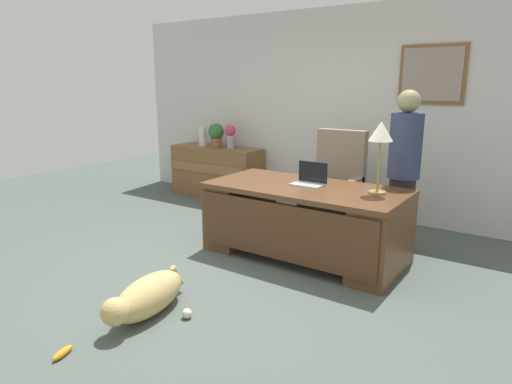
{
  "coord_description": "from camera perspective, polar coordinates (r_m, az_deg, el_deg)",
  "views": [
    {
      "loc": [
        2.47,
        -3.07,
        1.75
      ],
      "look_at": [
        0.16,
        0.3,
        0.75
      ],
      "focal_mm": 31.58,
      "sensor_mm": 36.0,
      "label": 1
    }
  ],
  "objects": [
    {
      "name": "dog_lying",
      "position": [
        3.62,
        -13.76,
        -12.78
      ],
      "size": [
        0.4,
        0.9,
        0.3
      ],
      "color": "tan",
      "rests_on": "ground_plane"
    },
    {
      "name": "vase_empty",
      "position": [
        7.12,
        -6.76,
        7.04
      ],
      "size": [
        0.12,
        0.12,
        0.3
      ],
      "primitive_type": "cylinder",
      "color": "silver",
      "rests_on": "credenza"
    },
    {
      "name": "credenza",
      "position": [
        7.03,
        -5.02,
        2.54
      ],
      "size": [
        1.47,
        0.5,
        0.78
      ],
      "color": "brown",
      "rests_on": "ground_plane"
    },
    {
      "name": "laptop",
      "position": [
        4.6,
        6.86,
        1.64
      ],
      "size": [
        0.32,
        0.22,
        0.22
      ],
      "color": "#B2B5BA",
      "rests_on": "desk"
    },
    {
      "name": "back_wall",
      "position": [
        6.19,
        11.16,
        9.81
      ],
      "size": [
        7.0,
        0.16,
        2.7
      ],
      "color": "silver",
      "rests_on": "ground_plane"
    },
    {
      "name": "person_standing",
      "position": [
        4.8,
        18.17,
        2.46
      ],
      "size": [
        0.32,
        0.32,
        1.68
      ],
      "color": "#262323",
      "rests_on": "ground_plane"
    },
    {
      "name": "ground_plane",
      "position": [
        4.31,
        -4.05,
        -10.24
      ],
      "size": [
        12.0,
        12.0,
        0.0
      ],
      "primitive_type": "plane",
      "color": "#4C5651"
    },
    {
      "name": "desk_lamp",
      "position": [
        4.25,
        15.52,
        6.83
      ],
      "size": [
        0.22,
        0.22,
        0.67
      ],
      "color": "#9E8447",
      "rests_on": "desk"
    },
    {
      "name": "potted_plant",
      "position": [
        6.94,
        -5.08,
        7.32
      ],
      "size": [
        0.24,
        0.24,
        0.36
      ],
      "color": "brown",
      "rests_on": "credenza"
    },
    {
      "name": "dog_toy_ball",
      "position": [
        3.58,
        -8.74,
        -14.98
      ],
      "size": [
        0.08,
        0.08,
        0.08
      ],
      "primitive_type": "sphere",
      "color": "beige",
      "rests_on": "ground_plane"
    },
    {
      "name": "vase_with_flowers",
      "position": [
        6.77,
        -3.3,
        7.35
      ],
      "size": [
        0.17,
        0.17,
        0.35
      ],
      "color": "#A395BA",
      "rests_on": "credenza"
    },
    {
      "name": "armchair",
      "position": [
        5.4,
        9.93,
        0.4
      ],
      "size": [
        0.6,
        0.59,
        1.21
      ],
      "color": "gray",
      "rests_on": "ground_plane"
    },
    {
      "name": "desk",
      "position": [
        4.59,
        6.04,
        -3.36
      ],
      "size": [
        1.98,
        0.97,
        0.74
      ],
      "color": "brown",
      "rests_on": "ground_plane"
    },
    {
      "name": "dog_toy_bone",
      "position": [
        3.37,
        -23.3,
        -18.2
      ],
      "size": [
        0.09,
        0.18,
        0.05
      ],
      "primitive_type": "ellipsoid",
      "rotation": [
        0.0,
        0.0,
        1.84
      ],
      "color": "orange",
      "rests_on": "ground_plane"
    }
  ]
}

